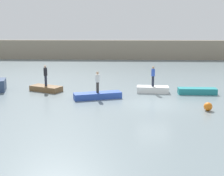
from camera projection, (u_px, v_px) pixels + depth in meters
The scene contains 10 objects.
ground_plane at pixel (154, 104), 23.31m from camera, with size 120.00×120.00×0.00m, color slate.
embankment_wall at pixel (138, 50), 51.41m from camera, with size 80.00×1.20×3.16m, color gray.
rowboat_brown at pixel (46, 88), 27.72m from camera, with size 2.83×1.24×0.47m, color brown.
rowboat_blue at pixel (98, 96), 24.97m from camera, with size 3.82×1.01×0.50m, color #2B4CAD.
rowboat_white at pixel (153, 89), 27.17m from camera, with size 2.74×1.11×0.54m, color white.
rowboat_teal at pixel (197, 91), 26.55m from camera, with size 3.23×0.93×0.52m, color teal.
person_blue_shirt at pixel (153, 75), 26.91m from camera, with size 0.32×0.32×1.77m.
person_white_shirt at pixel (98, 81), 24.72m from camera, with size 0.32×0.32×1.70m.
person_dark_shirt at pixel (46, 74), 27.46m from camera, with size 0.32×0.32×1.86m.
mooring_buoy at pixel (208, 107), 21.50m from camera, with size 0.59×0.59×0.59m, color orange.
Camera 1 is at (-2.32, -22.66, 5.99)m, focal length 49.78 mm.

